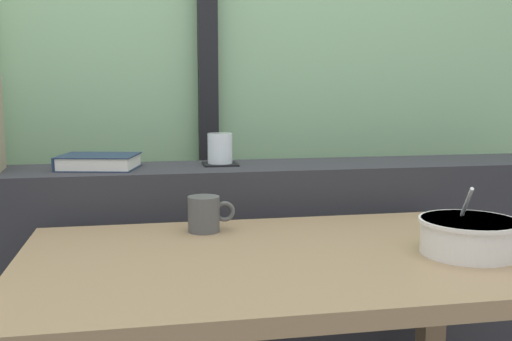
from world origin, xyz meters
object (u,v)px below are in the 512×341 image
breakfast_table (282,304)px  soup_bowl (469,237)px  closed_book (98,162)px  coaster_square (220,164)px  ceramic_mug (205,214)px  juice_glass (220,150)px

breakfast_table → soup_bowl: size_ratio=5.29×
closed_book → soup_bowl: (0.78, -0.62, -0.10)m
coaster_square → soup_bowl: (0.43, -0.63, -0.08)m
breakfast_table → ceramic_mug: ceramic_mug is taller
breakfast_table → coaster_square: (-0.06, 0.56, 0.23)m
breakfast_table → closed_book: (-0.40, 0.54, 0.24)m
breakfast_table → juice_glass: bearing=95.8°
coaster_square → closed_book: closed_book is taller
breakfast_table → coaster_square: coaster_square is taller
breakfast_table → soup_bowl: soup_bowl is taller
closed_book → breakfast_table: bearing=-53.4°
closed_book → ceramic_mug: (0.27, -0.32, -0.09)m
juice_glass → soup_bowl: 0.78m
closed_book → ceramic_mug: bearing=-50.6°
coaster_square → soup_bowl: size_ratio=0.49×
closed_book → ceramic_mug: closed_book is taller
ceramic_mug → juice_glass: bearing=76.6°
ceramic_mug → coaster_square: bearing=76.6°
juice_glass → ceramic_mug: size_ratio=0.79×
breakfast_table → soup_bowl: bearing=-11.1°
juice_glass → breakfast_table: bearing=-84.2°
soup_bowl → ceramic_mug: (-0.51, 0.29, 0.01)m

